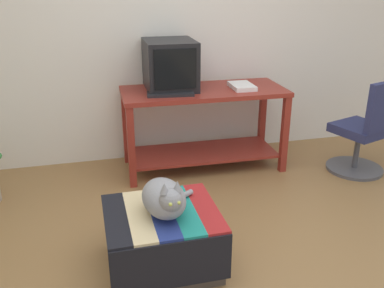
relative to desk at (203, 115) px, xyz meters
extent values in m
plane|color=olive|center=(-0.23, -1.60, -0.52)|extent=(14.00, 14.00, 0.00)
cube|color=silver|center=(-0.23, 0.45, 0.78)|extent=(8.00, 0.10, 2.60)
cube|color=maroon|center=(-0.71, -0.26, -0.16)|extent=(0.06, 0.06, 0.73)
cube|color=maroon|center=(0.69, -0.29, -0.16)|extent=(0.06, 0.06, 0.73)
cube|color=maroon|center=(0.71, 0.26, -0.16)|extent=(0.06, 0.06, 0.73)
cube|color=maroon|center=(-0.69, 0.29, -0.16)|extent=(0.06, 0.06, 0.73)
cube|color=maroon|center=(0.00, 0.00, -0.38)|extent=(1.38, 0.56, 0.02)
cube|color=maroon|center=(0.00, 0.00, 0.22)|extent=(1.50, 0.66, 0.04)
cube|color=black|center=(-0.29, 0.11, 0.25)|extent=(0.32, 0.36, 0.02)
cube|color=black|center=(-0.29, 0.11, 0.46)|extent=(0.45, 0.52, 0.43)
cube|color=black|center=(-0.29, -0.15, 0.47)|extent=(0.36, 0.02, 0.34)
cube|color=black|center=(-0.34, -0.13, 0.25)|extent=(0.42, 0.20, 0.02)
cube|color=white|center=(0.35, -0.05, 0.26)|extent=(0.20, 0.30, 0.04)
cube|color=#4C4238|center=(-0.66, -1.39, -0.34)|extent=(0.66, 0.57, 0.37)
cube|color=black|center=(-0.66, -1.71, -0.30)|extent=(0.69, 0.01, 0.30)
cube|color=black|center=(-0.94, -1.39, -0.14)|extent=(0.14, 0.61, 0.02)
cube|color=beige|center=(-0.80, -1.39, -0.14)|extent=(0.14, 0.61, 0.02)
cube|color=navy|center=(-0.66, -1.39, -0.14)|extent=(0.14, 0.61, 0.02)
cube|color=#1E897A|center=(-0.52, -1.39, -0.14)|extent=(0.14, 0.61, 0.02)
cube|color=#AD2323|center=(-0.38, -1.39, -0.14)|extent=(0.14, 0.61, 0.02)
ellipsoid|color=gray|center=(-0.65, -1.42, -0.03)|extent=(0.29, 0.40, 0.21)
sphere|color=gray|center=(-0.63, -1.56, 0.03)|extent=(0.14, 0.14, 0.14)
cylinder|color=gray|center=(-0.55, -1.31, -0.11)|extent=(0.27, 0.19, 0.04)
cone|color=gray|center=(-0.67, -1.56, 0.11)|extent=(0.06, 0.06, 0.06)
cone|color=gray|center=(-0.59, -1.55, 0.11)|extent=(0.06, 0.06, 0.06)
sphere|color=#C6D151|center=(-0.65, -1.62, 0.04)|extent=(0.02, 0.02, 0.02)
sphere|color=#C6D151|center=(-0.60, -1.61, 0.04)|extent=(0.02, 0.02, 0.02)
cylinder|color=#4C4C51|center=(1.37, -0.44, -0.51)|extent=(0.52, 0.52, 0.03)
cylinder|color=#4C4C51|center=(1.37, -0.44, -0.32)|extent=(0.05, 0.05, 0.34)
cube|color=navy|center=(1.37, -0.44, -0.11)|extent=(0.53, 0.53, 0.08)
cube|color=navy|center=(1.43, -0.62, 0.15)|extent=(0.38, 0.17, 0.44)
cylinder|color=#2351B2|center=(0.38, -0.04, 0.25)|extent=(0.14, 0.03, 0.01)
camera|label=1|loc=(-1.04, -3.61, 1.20)|focal=39.69mm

